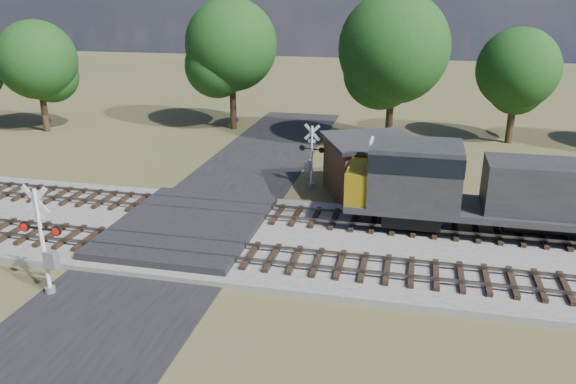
# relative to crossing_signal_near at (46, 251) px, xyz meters

# --- Properties ---
(ground) EXTENTS (160.00, 160.00, 0.00)m
(ground) POSITION_rel_crossing_signal_near_xyz_m (2.96, 6.40, -1.92)
(ground) COLOR #464826
(ground) RESTS_ON ground
(ballast_bed) EXTENTS (140.00, 10.00, 0.30)m
(ballast_bed) POSITION_rel_crossing_signal_near_xyz_m (12.96, 6.90, -1.77)
(ballast_bed) COLOR gray
(ballast_bed) RESTS_ON ground
(road) EXTENTS (7.00, 60.00, 0.08)m
(road) POSITION_rel_crossing_signal_near_xyz_m (2.96, 6.40, -1.88)
(road) COLOR black
(road) RESTS_ON ground
(crossing_panel) EXTENTS (7.00, 9.00, 0.62)m
(crossing_panel) POSITION_rel_crossing_signal_near_xyz_m (2.96, 6.90, -1.60)
(crossing_panel) COLOR #262628
(crossing_panel) RESTS_ON ground
(track_near) EXTENTS (140.00, 2.60, 0.33)m
(track_near) POSITION_rel_crossing_signal_near_xyz_m (6.09, 4.40, -1.50)
(track_near) COLOR black
(track_near) RESTS_ON ballast_bed
(track_far) EXTENTS (140.00, 2.60, 0.33)m
(track_far) POSITION_rel_crossing_signal_near_xyz_m (6.09, 9.40, -1.50)
(track_far) COLOR black
(track_far) RESTS_ON ballast_bed
(crossing_signal_near) EXTENTS (1.86, 0.41, 4.61)m
(crossing_signal_near) POSITION_rel_crossing_signal_near_xyz_m (0.00, 0.00, 0.00)
(crossing_signal_near) COLOR silver
(crossing_signal_near) RESTS_ON ground
(crossing_signal_far) EXTENTS (1.60, 0.45, 4.01)m
(crossing_signal_far) POSITION_rel_crossing_signal_near_xyz_m (7.63, 15.05, -0.25)
(crossing_signal_far) COLOR silver
(crossing_signal_far) RESTS_ON ground
(equipment_shed) EXTENTS (6.66, 6.66, 3.45)m
(equipment_shed) POSITION_rel_crossing_signal_near_xyz_m (11.36, 14.46, -0.17)
(equipment_shed) COLOR #4A331F
(equipment_shed) RESTS_ON ground
(treeline) EXTENTS (79.04, 11.61, 11.59)m
(treeline) POSITION_rel_crossing_signal_near_xyz_m (9.12, 26.86, 4.65)
(treeline) COLOR black
(treeline) RESTS_ON ground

